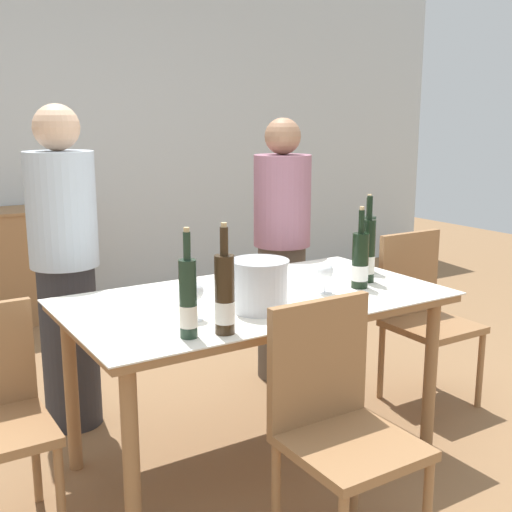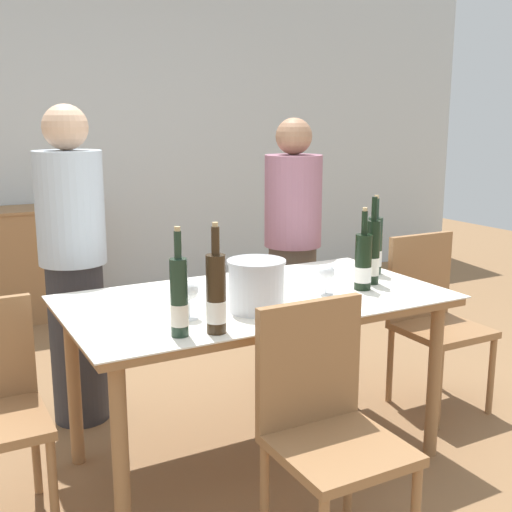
% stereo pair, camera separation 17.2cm
% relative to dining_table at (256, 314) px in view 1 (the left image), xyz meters
% --- Properties ---
extents(ground_plane, '(12.00, 12.00, 0.00)m').
position_rel_dining_table_xyz_m(ground_plane, '(0.00, 0.00, -0.70)').
color(ground_plane, olive).
extents(back_wall, '(8.00, 0.10, 2.80)m').
position_rel_dining_table_xyz_m(back_wall, '(0.00, 3.00, 0.70)').
color(back_wall, silver).
rests_on(back_wall, ground_plane).
extents(dining_table, '(1.65, 0.90, 0.77)m').
position_rel_dining_table_xyz_m(dining_table, '(0.00, 0.00, 0.00)').
color(dining_table, '#996B42').
rests_on(dining_table, ground_plane).
extents(ice_bucket, '(0.24, 0.24, 0.21)m').
position_rel_dining_table_xyz_m(ice_bucket, '(-0.10, -0.19, 0.19)').
color(ice_bucket, silver).
rests_on(ice_bucket, dining_table).
extents(wine_bottle_0, '(0.07, 0.07, 0.39)m').
position_rel_dining_table_xyz_m(wine_bottle_0, '(0.72, 0.09, 0.22)').
color(wine_bottle_0, '#1E3323').
rests_on(wine_bottle_0, dining_table).
extents(wine_bottle_1, '(0.08, 0.08, 0.37)m').
position_rel_dining_table_xyz_m(wine_bottle_1, '(0.48, -0.13, 0.20)').
color(wine_bottle_1, black).
rests_on(wine_bottle_1, dining_table).
extents(wine_bottle_2, '(0.06, 0.06, 0.40)m').
position_rel_dining_table_xyz_m(wine_bottle_2, '(-0.49, -0.33, 0.22)').
color(wine_bottle_2, '#1E3323').
rests_on(wine_bottle_2, dining_table).
extents(wine_bottle_3, '(0.07, 0.07, 0.41)m').
position_rel_dining_table_xyz_m(wine_bottle_3, '(-0.36, -0.36, 0.22)').
color(wine_bottle_3, '#332314').
rests_on(wine_bottle_3, dining_table).
extents(wine_bottle_4, '(0.07, 0.07, 0.41)m').
position_rel_dining_table_xyz_m(wine_bottle_4, '(0.58, -0.06, 0.22)').
color(wine_bottle_4, black).
rests_on(wine_bottle_4, dining_table).
extents(wine_glass_0, '(0.08, 0.08, 0.15)m').
position_rel_dining_table_xyz_m(wine_glass_0, '(-0.38, -0.16, 0.19)').
color(wine_glass_0, white).
rests_on(wine_glass_0, dining_table).
extents(wine_glass_1, '(0.08, 0.08, 0.14)m').
position_rel_dining_table_xyz_m(wine_glass_1, '(0.29, -0.12, 0.17)').
color(wine_glass_1, white).
rests_on(wine_glass_1, dining_table).
extents(wine_glass_2, '(0.07, 0.07, 0.13)m').
position_rel_dining_table_xyz_m(wine_glass_2, '(0.07, 0.20, 0.17)').
color(wine_glass_2, white).
rests_on(wine_glass_2, dining_table).
extents(chair_right_end, '(0.42, 0.42, 0.92)m').
position_rel_dining_table_xyz_m(chair_right_end, '(1.12, 0.09, -0.17)').
color(chair_right_end, '#996B42').
rests_on(chair_right_end, ground_plane).
extents(chair_near_front, '(0.42, 0.42, 0.91)m').
position_rel_dining_table_xyz_m(chair_near_front, '(-0.09, -0.68, -0.17)').
color(chair_near_front, '#996B42').
rests_on(chair_near_front, ground_plane).
extents(person_host, '(0.33, 0.33, 1.60)m').
position_rel_dining_table_xyz_m(person_host, '(-0.61, 0.79, 0.11)').
color(person_host, '#2D2D33').
rests_on(person_host, ground_plane).
extents(person_guest_left, '(0.33, 0.33, 1.54)m').
position_rel_dining_table_xyz_m(person_guest_left, '(0.65, 0.75, 0.07)').
color(person_guest_left, '#51473D').
rests_on(person_guest_left, ground_plane).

